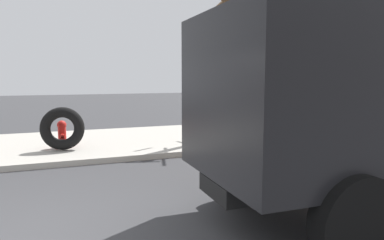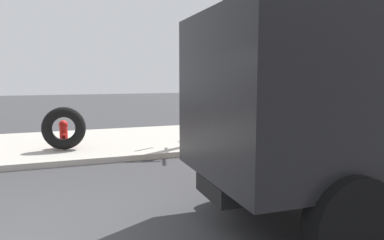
% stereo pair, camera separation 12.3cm
% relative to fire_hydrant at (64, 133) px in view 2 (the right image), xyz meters
% --- Properties ---
extents(sidewalk_curb, '(36.00, 5.00, 0.15)m').
position_rel_fire_hydrant_xyz_m(sidewalk_curb, '(-0.58, 0.73, -0.48)').
color(sidewalk_curb, '#ADA89E').
rests_on(sidewalk_curb, ground).
extents(fire_hydrant, '(0.25, 0.58, 0.77)m').
position_rel_fire_hydrant_xyz_m(fire_hydrant, '(0.00, 0.00, 0.00)').
color(fire_hydrant, red).
rests_on(fire_hydrant, sidewalk_curb).
extents(loose_tire, '(1.21, 0.57, 1.19)m').
position_rel_fire_hydrant_xyz_m(loose_tire, '(0.01, -0.40, 0.19)').
color(loose_tire, black).
rests_on(loose_tire, sidewalk_curb).
extents(bare_tree, '(1.70, 1.35, 5.07)m').
position_rel_fire_hydrant_xyz_m(bare_tree, '(5.11, -0.09, 2.12)').
color(bare_tree, '#4C3823').
rests_on(bare_tree, sidewalk_curb).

